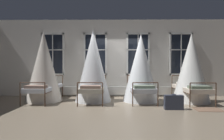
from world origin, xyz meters
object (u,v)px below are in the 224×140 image
at_px(cot_first, 44,67).
at_px(suitcase_dark, 174,102).
at_px(cot_third, 141,69).
at_px(cot_fourth, 191,69).
at_px(cot_second, 93,67).

height_order(cot_first, suitcase_dark, cot_first).
xyz_separation_m(cot_third, suitcase_dark, (0.82, -1.38, -0.98)).
bearing_deg(cot_third, cot_fourth, -94.28).
distance_m(cot_first, cot_third, 3.65).
relative_size(cot_first, suitcase_dark, 4.66).
xyz_separation_m(cot_first, cot_third, (3.65, 0.03, -0.06)).
bearing_deg(cot_fourth, cot_second, 89.20).
bearing_deg(cot_second, cot_third, -88.58).
height_order(cot_first, cot_third, cot_first).
distance_m(cot_second, cot_third, 1.79).
bearing_deg(cot_first, cot_third, -88.05).
bearing_deg(suitcase_dark, cot_first, 163.94).
xyz_separation_m(cot_first, cot_second, (1.87, -0.02, 0.03)).
relative_size(cot_third, suitcase_dark, 4.46).
distance_m(cot_second, suitcase_dark, 3.12).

